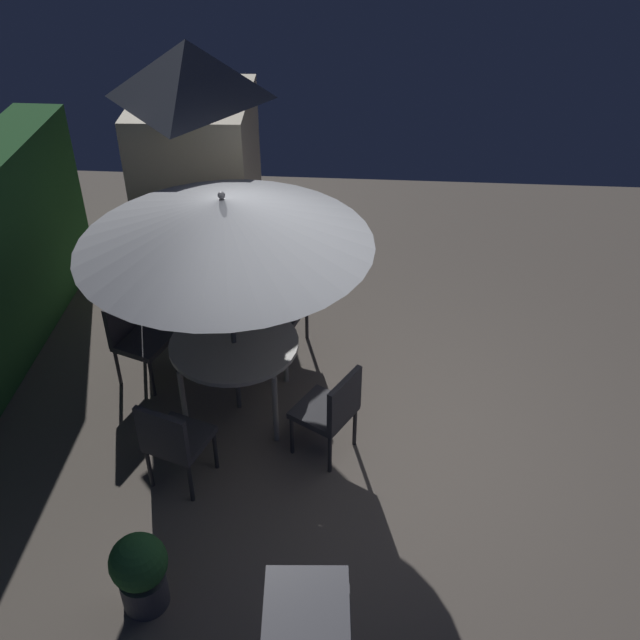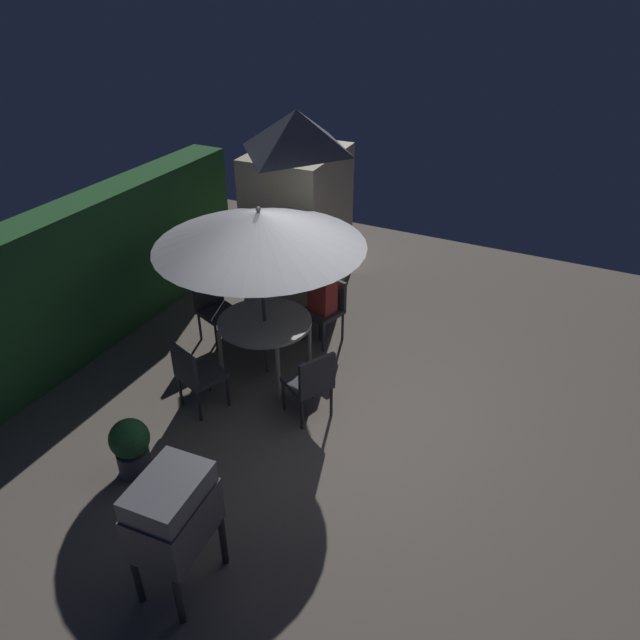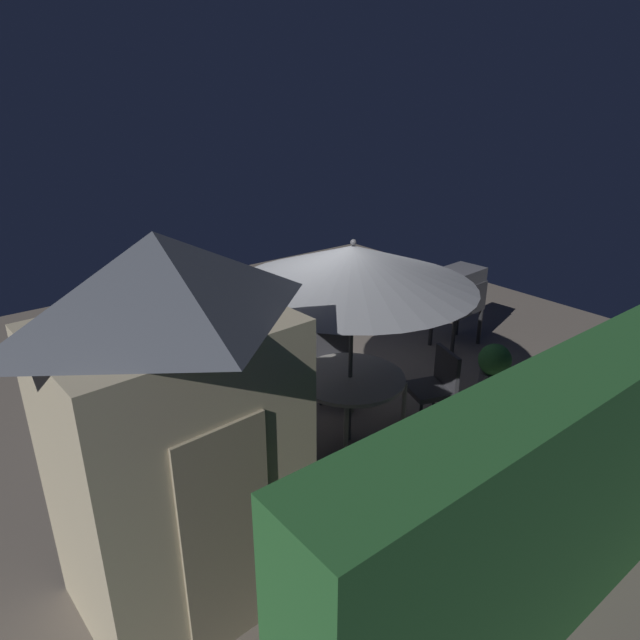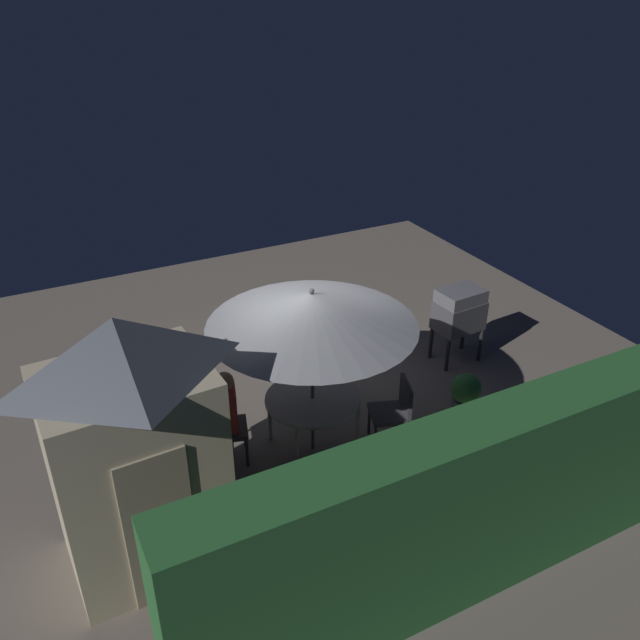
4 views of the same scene
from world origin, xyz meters
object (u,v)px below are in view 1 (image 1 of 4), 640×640
Objects in this scene: garden_shed at (198,168)px; chair_toward_hedge at (173,439)px; chair_near_shed at (284,300)px; chair_toward_house at (332,409)px; person_in_red at (280,283)px; potted_plant_by_shed at (140,571)px; chair_far_side at (135,334)px; patio_table at (234,348)px; patio_umbrella at (224,222)px.

garden_shed is 3.11× the size of chair_toward_hedge.
chair_near_shed and chair_toward_house have the same top height.
garden_shed reaches higher than person_in_red.
person_in_red is at bearing -18.42° from chair_toward_hedge.
potted_plant_by_shed is (-4.38, -0.38, -1.07)m from garden_shed.
potted_plant_by_shed is at bearing 168.08° from chair_near_shed.
garden_shed is 3.11× the size of chair_far_side.
chair_toward_house is at bearing -149.54° from garden_shed.
garden_shed reaches higher than patio_table.
chair_toward_hedge is (-2.07, 0.69, 0.00)m from chair_near_shed.
chair_toward_hedge is at bearing -153.29° from chair_far_side.
garden_shed reaches higher than potted_plant_by_shed.
person_in_red reaches higher than chair_toward_house.
chair_near_shed is at bearing -17.11° from patio_umbrella.
person_in_red is at bearing -17.11° from patio_umbrella.
garden_shed reaches higher than chair_toward_hedge.
chair_far_side is 0.71× the size of person_in_red.
chair_far_side is (0.39, 1.05, -1.47)m from patio_umbrella.
chair_far_side is at bearing 116.38° from chair_near_shed.
chair_far_side is at bearing 69.49° from patio_table.
person_in_red is at bearing -11.78° from potted_plant_by_shed.
patio_umbrella reaches higher than chair_toward_house.
patio_table is 1.76× the size of potted_plant_by_shed.
chair_toward_house is (-0.93, -1.97, 0.00)m from chair_far_side.
patio_table is 0.48× the size of patio_umbrella.
garden_shed is 4.53m from potted_plant_by_shed.
chair_toward_house is at bearing -115.25° from chair_far_side.
chair_toward_house is (-1.61, -0.58, 0.00)m from chair_near_shed.
patio_umbrella is 1.82m from chair_toward_house.
chair_far_side is at bearing 113.99° from person_in_red.
chair_toward_hedge is (-0.99, 0.35, -0.19)m from patio_table.
garden_shed is 2.22× the size of person_in_red.
chair_toward_house is at bearing -70.29° from chair_toward_hedge.
chair_toward_hedge is (-1.38, -0.70, 0.00)m from chair_far_side.
garden_shed is 3.36m from chair_toward_house.
person_in_red is (1.53, 0.61, 0.26)m from chair_toward_house.
potted_plant_by_shed is (-2.52, -0.71, -0.16)m from chair_far_side.
chair_near_shed and chair_far_side have the same top height.
potted_plant_by_shed is at bearing -179.43° from chair_toward_hedge.
chair_near_shed is 1.54m from chair_far_side.
chair_toward_hedge is at bearing 160.28° from patio_umbrella.
patio_umbrella reaches higher than person_in_red.
chair_toward_house is 1.67m from person_in_red.
chair_toward_hedge and chair_toward_house have the same top height.
patio_umbrella is 1.95× the size of person_in_red.
patio_table is at bearing 162.89° from person_in_red.
person_in_red is (1.99, -0.66, 0.26)m from chair_toward_hedge.
chair_toward_hedge reaches higher than patio_table.
person_in_red is at bearing -66.01° from chair_far_side.
chair_toward_hedge is 1.00× the size of chair_toward_house.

